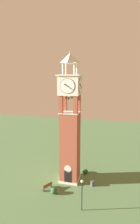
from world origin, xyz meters
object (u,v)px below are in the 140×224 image
park_bench (47,186)px  clock_tower (70,129)px  trash_bin (92,183)px  lamp_post (82,190)px

park_bench → clock_tower: bearing=51.5°
trash_bin → lamp_post: bearing=-96.4°
clock_tower → lamp_post: 8.93m
clock_tower → lamp_post: (3.04, -6.29, -5.56)m
clock_tower → trash_bin: clock_tower is taller
clock_tower → trash_bin: 8.82m
park_bench → lamp_post: bearing=-28.0°
clock_tower → trash_bin: bearing=-13.1°
park_bench → lamp_post: size_ratio=0.39×
clock_tower → park_bench: (-2.62, -3.29, -7.91)m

